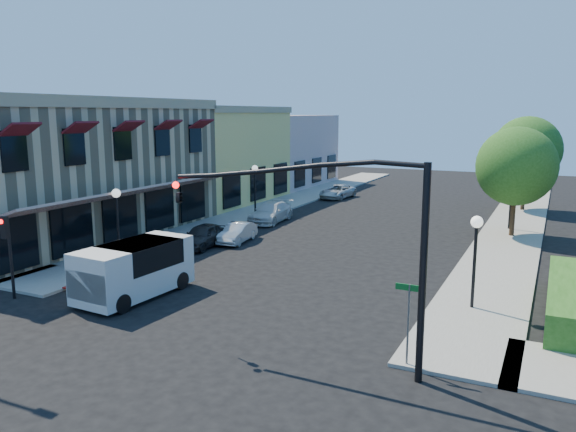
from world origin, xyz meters
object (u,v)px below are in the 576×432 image
at_px(street_tree_b, 527,150).
at_px(parked_car_b, 237,233).
at_px(parked_car_c, 271,212).
at_px(parked_car_d, 338,192).
at_px(secondary_signal, 7,242).
at_px(white_van, 133,267).
at_px(parked_car_a, 203,236).
at_px(lamppost_right_near, 476,238).
at_px(signal_mast_arm, 347,228).
at_px(street_name_sign, 409,311).
at_px(lamppost_left_near, 117,205).
at_px(lamppost_right_far, 512,187).
at_px(lamppost_left_far, 255,177).
at_px(street_tree_a, 516,166).

height_order(street_tree_b, parked_car_b, street_tree_b).
height_order(parked_car_c, parked_car_d, parked_car_c).
relative_size(secondary_signal, white_van, 0.67).
distance_m(parked_car_a, parked_car_d, 20.00).
bearing_deg(parked_car_b, parked_car_a, -128.20).
bearing_deg(lamppost_right_near, secondary_signal, -158.22).
bearing_deg(signal_mast_arm, white_van, 166.99).
height_order(secondary_signal, parked_car_a, secondary_signal).
distance_m(signal_mast_arm, street_name_sign, 2.98).
bearing_deg(parked_car_c, lamppost_left_near, -104.56).
bearing_deg(lamppost_left_near, parked_car_b, 59.63).
bearing_deg(signal_mast_arm, lamppost_right_far, 83.30).
bearing_deg(parked_car_b, white_van, -89.74).
bearing_deg(lamppost_left_near, signal_mast_arm, -24.37).
bearing_deg(street_name_sign, parked_car_a, 144.42).
xyz_separation_m(street_tree_b, lamppost_left_far, (-17.30, -10.00, -1.81)).
relative_size(street_tree_b, signal_mast_arm, 0.88).
distance_m(street_tree_b, lamppost_left_near, 29.64).
bearing_deg(street_tree_a, lamppost_right_near, -91.23).
xyz_separation_m(parked_car_a, parked_car_c, (0.00, 8.00, 0.02)).
distance_m(street_tree_b, parked_car_d, 15.28).
bearing_deg(parked_car_d, lamppost_right_far, -23.76).
bearing_deg(signal_mast_arm, parked_car_a, 138.94).
distance_m(street_name_sign, parked_car_d, 32.72).
bearing_deg(parked_car_d, signal_mast_arm, -63.63).
relative_size(street_tree_a, lamppost_left_far, 1.82).
height_order(lamppost_left_far, parked_car_b, lamppost_left_far).
bearing_deg(lamppost_left_near, white_van, -42.52).
xyz_separation_m(street_tree_a, parked_car_b, (-13.90, -8.20, -3.65)).
xyz_separation_m(secondary_signal, parked_car_a, (1.80, 10.59, -1.68)).
distance_m(white_van, parked_car_c, 16.44).
bearing_deg(lamppost_right_near, street_tree_a, 88.77).
xyz_separation_m(signal_mast_arm, lamppost_left_far, (-14.36, 20.50, -1.35)).
bearing_deg(parked_car_a, parked_car_d, 85.89).
height_order(street_tree_a, parked_car_b, street_tree_a).
bearing_deg(parked_car_c, lamppost_right_near, -42.94).
xyz_separation_m(street_tree_a, street_name_sign, (-1.30, -19.80, -2.50)).
bearing_deg(lamppost_right_far, parked_car_b, -143.14).
bearing_deg(white_van, parked_car_d, 94.26).
bearing_deg(lamppost_right_far, lamppost_right_near, -90.00).
xyz_separation_m(parked_car_a, parked_car_d, (0.24, 20.00, -0.06)).
xyz_separation_m(lamppost_right_far, parked_car_a, (-14.70, -12.00, -2.10)).
xyz_separation_m(street_name_sign, parked_car_c, (-13.70, 17.80, -1.05)).
xyz_separation_m(lamppost_right_near, white_van, (-12.35, -4.26, -1.49)).
bearing_deg(parked_car_c, lamppost_right_far, 11.51).
relative_size(secondary_signal, parked_car_d, 0.80).
xyz_separation_m(secondary_signal, parked_car_b, (2.90, 12.40, -1.77)).
bearing_deg(parked_car_d, lamppost_left_far, -99.07).
relative_size(lamppost_left_near, parked_car_c, 0.79).
distance_m(signal_mast_arm, parked_car_d, 32.90).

